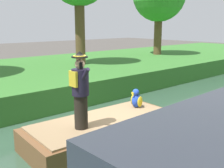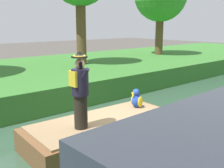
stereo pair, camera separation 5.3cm
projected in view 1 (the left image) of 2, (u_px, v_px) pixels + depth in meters
ground_plane at (111, 141)px, 7.51m from camera, size 80.00×80.00×0.00m
canal_water at (111, 140)px, 7.50m from camera, size 5.47×48.00×0.10m
grass_bank_near at (9, 82)px, 12.74m from camera, size 9.06×48.00×1.03m
boat at (105, 130)px, 7.27m from camera, size 1.97×4.27×0.61m
person_pirate at (80, 91)px, 6.38m from camera, size 0.61×0.42×1.85m
parrot_plush at (136, 99)px, 8.17m from camera, size 0.36×0.34×0.57m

